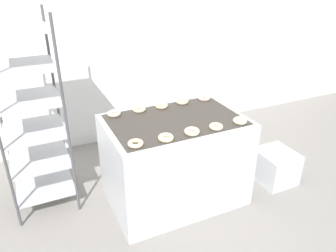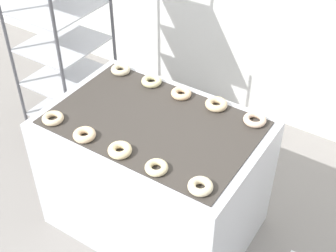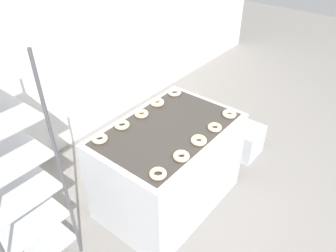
# 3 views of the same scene
# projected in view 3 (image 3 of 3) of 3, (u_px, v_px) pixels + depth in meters

# --- Properties ---
(ground_plane) EXTENTS (14.00, 14.00, 0.00)m
(ground_plane) POSITION_uv_depth(u_px,v_px,m) (228.00, 235.00, 2.83)
(ground_plane) COLOR gray
(wall_back) EXTENTS (8.00, 0.05, 2.80)m
(wall_back) POSITION_uv_depth(u_px,v_px,m) (48.00, 24.00, 3.11)
(wall_back) COLOR white
(wall_back) RESTS_ON ground_plane
(fryer_machine) EXTENTS (1.23, 0.83, 0.84)m
(fryer_machine) POSITION_uv_depth(u_px,v_px,m) (168.00, 166.00, 2.93)
(fryer_machine) COLOR silver
(fryer_machine) RESTS_ON ground_plane
(baking_rack_cart) EXTENTS (0.53, 0.59, 1.76)m
(baking_rack_cart) POSITION_uv_depth(u_px,v_px,m) (3.00, 173.00, 2.17)
(baking_rack_cart) COLOR #4C4C51
(baking_rack_cart) RESTS_ON ground_plane
(glaze_bin) EXTENTS (0.36, 0.39, 0.34)m
(glaze_bin) POSITION_uv_depth(u_px,v_px,m) (242.00, 139.00, 3.66)
(glaze_bin) COLOR silver
(glaze_bin) RESTS_ON ground_plane
(donut_near_leftmost) EXTENTS (0.12, 0.12, 0.03)m
(donut_near_leftmost) POSITION_uv_depth(u_px,v_px,m) (158.00, 174.00, 2.22)
(donut_near_leftmost) COLOR beige
(donut_near_leftmost) RESTS_ON fryer_machine
(donut_near_left) EXTENTS (0.12, 0.12, 0.04)m
(donut_near_left) POSITION_uv_depth(u_px,v_px,m) (181.00, 156.00, 2.36)
(donut_near_left) COLOR beige
(donut_near_left) RESTS_ON fryer_machine
(donut_near_center) EXTENTS (0.13, 0.13, 0.04)m
(donut_near_center) POSITION_uv_depth(u_px,v_px,m) (199.00, 140.00, 2.51)
(donut_near_center) COLOR beige
(donut_near_center) RESTS_ON fryer_machine
(donut_near_right) EXTENTS (0.12, 0.12, 0.04)m
(donut_near_right) POSITION_uv_depth(u_px,v_px,m) (215.00, 127.00, 2.66)
(donut_near_right) COLOR beige
(donut_near_right) RESTS_ON fryer_machine
(donut_near_rightmost) EXTENTS (0.12, 0.12, 0.04)m
(donut_near_rightmost) POSITION_uv_depth(u_px,v_px,m) (229.00, 114.00, 2.82)
(donut_near_rightmost) COLOR beige
(donut_near_rightmost) RESTS_ON fryer_machine
(donut_far_leftmost) EXTENTS (0.12, 0.12, 0.04)m
(donut_far_leftmost) POSITION_uv_depth(u_px,v_px,m) (100.00, 139.00, 2.53)
(donut_far_leftmost) COLOR beige
(donut_far_leftmost) RESTS_ON fryer_machine
(donut_far_left) EXTENTS (0.13, 0.13, 0.04)m
(donut_far_left) POSITION_uv_depth(u_px,v_px,m) (122.00, 125.00, 2.69)
(donut_far_left) COLOR beige
(donut_far_left) RESTS_ON fryer_machine
(donut_far_center) EXTENTS (0.12, 0.12, 0.04)m
(donut_far_center) POSITION_uv_depth(u_px,v_px,m) (141.00, 114.00, 2.82)
(donut_far_center) COLOR beige
(donut_far_center) RESTS_ON fryer_machine
(donut_far_right) EXTENTS (0.13, 0.13, 0.04)m
(donut_far_right) POSITION_uv_depth(u_px,v_px,m) (157.00, 102.00, 2.97)
(donut_far_right) COLOR beige
(donut_far_right) RESTS_ON fryer_machine
(donut_far_rightmost) EXTENTS (0.13, 0.13, 0.03)m
(donut_far_rightmost) POSITION_uv_depth(u_px,v_px,m) (174.00, 92.00, 3.13)
(donut_far_rightmost) COLOR beige
(donut_far_rightmost) RESTS_ON fryer_machine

